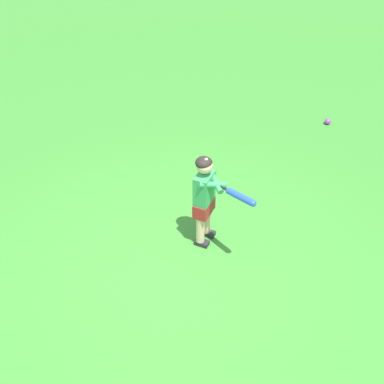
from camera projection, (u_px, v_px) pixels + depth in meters
The scene contains 3 objects.
ground_plane at pixel (180, 275), 5.30m from camera, with size 40.00×40.00×0.00m, color #38842D.
child_batter at pixel (207, 194), 5.31m from camera, with size 0.41×0.77×1.08m.
play_ball_behind_batter at pixel (328, 121), 7.68m from camera, with size 0.09×0.09×0.09m, color purple.
Camera 1 is at (-1.43, -3.38, 3.92)m, focal length 48.39 mm.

